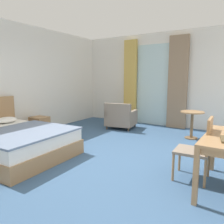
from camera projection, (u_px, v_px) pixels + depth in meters
ground at (96, 159)px, 4.24m from camera, size 5.90×7.45×0.10m
wall_back at (160, 80)px, 6.91m from camera, size 5.50×0.12×2.88m
wall_left at (8, 80)px, 5.42m from camera, size 0.12×7.05×2.88m
balcony_glass_door at (154, 85)px, 6.97m from camera, size 1.13×0.02×2.54m
curtain_panel_left at (130, 82)px, 7.28m from camera, size 0.44×0.10×2.72m
curtain_panel_right at (178, 83)px, 6.46m from camera, size 0.56×0.10×2.72m
bed at (11, 141)px, 4.26m from camera, size 2.25×1.74×1.06m
nightstand at (40, 126)px, 5.81m from camera, size 0.43×0.38×0.48m
desk_chair at (199, 146)px, 3.18m from camera, size 0.49×0.46×0.95m
armchair_by_window at (121, 118)px, 6.52m from camera, size 0.90×0.88×0.78m
round_cafe_table at (192, 119)px, 5.41m from camera, size 0.56×0.56×0.68m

